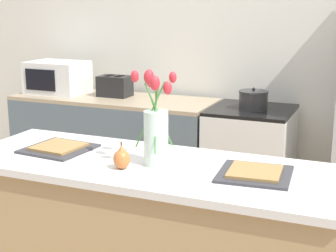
% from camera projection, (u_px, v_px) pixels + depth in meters
% --- Properties ---
extents(back_wall, '(5.20, 0.08, 2.70)m').
position_uv_depth(back_wall, '(254.00, 45.00, 4.08)').
color(back_wall, silver).
rests_on(back_wall, ground_plane).
extents(back_counter, '(1.68, 0.60, 0.92)m').
position_uv_depth(back_counter, '(115.00, 151.00, 4.33)').
color(back_counter, slate).
rests_on(back_counter, ground_plane).
extents(stove_range, '(0.60, 0.61, 0.92)m').
position_uv_depth(stove_range, '(249.00, 168.00, 3.89)').
color(stove_range, silver).
rests_on(stove_range, ground_plane).
extents(flower_vase, '(0.19, 0.18, 0.44)m').
position_uv_depth(flower_vase, '(156.00, 128.00, 2.32)').
color(flower_vase, silver).
rests_on(flower_vase, kitchen_island).
extents(pear_figurine, '(0.08, 0.08, 0.12)m').
position_uv_depth(pear_figurine, '(122.00, 158.00, 2.29)').
color(pear_figurine, '#C66B33').
rests_on(pear_figurine, kitchen_island).
extents(plate_setting_left, '(0.33, 0.33, 0.02)m').
position_uv_depth(plate_setting_left, '(59.00, 148.00, 2.59)').
color(plate_setting_left, '#333338').
rests_on(plate_setting_left, kitchen_island).
extents(plate_setting_right, '(0.33, 0.33, 0.02)m').
position_uv_depth(plate_setting_right, '(255.00, 173.00, 2.21)').
color(plate_setting_right, '#333338').
rests_on(plate_setting_right, kitchen_island).
extents(toaster, '(0.28, 0.18, 0.17)m').
position_uv_depth(toaster, '(115.00, 86.00, 4.25)').
color(toaster, black).
rests_on(toaster, back_counter).
extents(cooking_pot, '(0.21, 0.21, 0.16)m').
position_uv_depth(cooking_pot, '(253.00, 100.00, 3.74)').
color(cooking_pot, '#2D2D2D').
rests_on(cooking_pot, stove_range).
extents(microwave, '(0.48, 0.37, 0.27)m').
position_uv_depth(microwave, '(57.00, 77.00, 4.40)').
color(microwave, white).
rests_on(microwave, back_counter).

